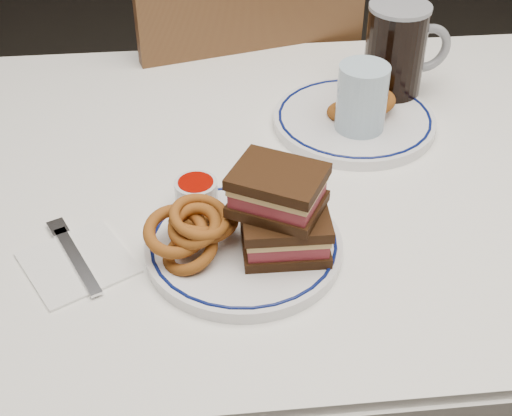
{
  "coord_description": "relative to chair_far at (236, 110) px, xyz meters",
  "views": [
    {
      "loc": [
        -0.16,
        -0.88,
        1.37
      ],
      "look_at": [
        -0.09,
        -0.18,
        0.82
      ],
      "focal_mm": 50.0,
      "sensor_mm": 36.0,
      "label": 1
    }
  ],
  "objects": [
    {
      "name": "onion_rings_main",
      "position": [
        -0.1,
        -0.73,
        0.26
      ],
      "size": [
        0.13,
        0.12,
        0.08
      ],
      "color": "#6D2F0E",
      "rests_on": "main_plate"
    },
    {
      "name": "beer_mug",
      "position": [
        0.25,
        -0.35,
        0.3
      ],
      "size": [
        0.15,
        0.1,
        0.17
      ],
      "color": "black",
      "rests_on": "dining_table"
    },
    {
      "name": "far_plate",
      "position": [
        0.16,
        -0.43,
        0.22
      ],
      "size": [
        0.27,
        0.27,
        0.02
      ],
      "color": "white",
      "rests_on": "dining_table"
    },
    {
      "name": "ketchup_ramekin",
      "position": [
        -0.1,
        -0.63,
        0.25
      ],
      "size": [
        0.06,
        0.06,
        0.04
      ],
      "color": "silver",
      "rests_on": "main_plate"
    },
    {
      "name": "chair_far",
      "position": [
        0.0,
        0.0,
        0.0
      ],
      "size": [
        0.55,
        0.55,
        0.99
      ],
      "color": "#432415",
      "rests_on": "floor"
    },
    {
      "name": "onion_rings_far",
      "position": [
        0.18,
        -0.42,
        0.24
      ],
      "size": [
        0.12,
        0.08,
        0.04
      ],
      "color": "#6D2F0E",
      "rests_on": "far_plate"
    },
    {
      "name": "reuben_sandwich",
      "position": [
        0.0,
        -0.74,
        0.29
      ],
      "size": [
        0.14,
        0.13,
        0.11
      ],
      "color": "black",
      "rests_on": "main_plate"
    },
    {
      "name": "main_plate",
      "position": [
        -0.04,
        -0.72,
        0.22
      ],
      "size": [
        0.26,
        0.26,
        0.02
      ],
      "color": "white",
      "rests_on": "dining_table"
    },
    {
      "name": "dining_table",
      "position": [
        0.06,
        -0.54,
        0.11
      ],
      "size": [
        1.27,
        0.87,
        0.75
      ],
      "color": "white",
      "rests_on": "floor"
    },
    {
      "name": "napkin_fork",
      "position": [
        -0.26,
        -0.72,
        0.22
      ],
      "size": [
        0.17,
        0.17,
        0.01
      ],
      "color": "white",
      "rests_on": "dining_table"
    },
    {
      "name": "water_glass",
      "position": [
        0.16,
        -0.46,
        0.28
      ],
      "size": [
        0.08,
        0.08,
        0.12
      ],
      "primitive_type": "cylinder",
      "color": "#A9C6DA",
      "rests_on": "dining_table"
    }
  ]
}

